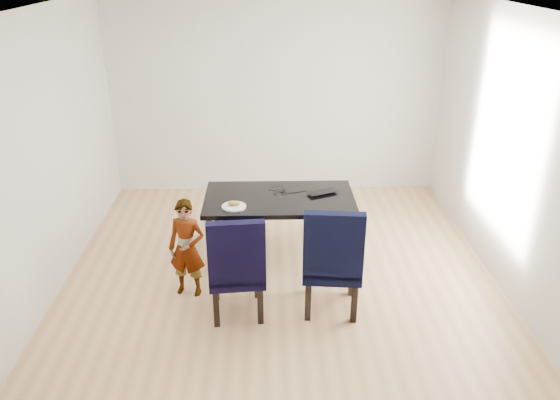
{
  "coord_description": "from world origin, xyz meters",
  "views": [
    {
      "loc": [
        -0.12,
        -4.82,
        3.13
      ],
      "look_at": [
        0.0,
        0.2,
        0.85
      ],
      "focal_mm": 35.0,
      "sensor_mm": 36.0,
      "label": 1
    }
  ],
  "objects_px": {
    "chair_left": "(236,263)",
    "chair_right": "(332,256)",
    "dining_table": "(279,228)",
    "plate": "(234,206)",
    "laptop": "(320,191)",
    "child": "(187,248)"
  },
  "relations": [
    {
      "from": "laptop",
      "to": "dining_table",
      "type": "bearing_deg",
      "value": -8.52
    },
    {
      "from": "laptop",
      "to": "child",
      "type": "bearing_deg",
      "value": 6.04
    },
    {
      "from": "chair_left",
      "to": "laptop",
      "type": "height_order",
      "value": "chair_left"
    },
    {
      "from": "dining_table",
      "to": "chair_right",
      "type": "relative_size",
      "value": 1.44
    },
    {
      "from": "dining_table",
      "to": "laptop",
      "type": "relative_size",
      "value": 4.87
    },
    {
      "from": "plate",
      "to": "dining_table",
      "type": "bearing_deg",
      "value": 27.35
    },
    {
      "from": "chair_left",
      "to": "laptop",
      "type": "xyz_separation_m",
      "value": [
        0.87,
        1.11,
        0.24
      ]
    },
    {
      "from": "chair_right",
      "to": "child",
      "type": "xyz_separation_m",
      "value": [
        -1.39,
        0.28,
        -0.05
      ]
    },
    {
      "from": "chair_left",
      "to": "dining_table",
      "type": "bearing_deg",
      "value": 61.93
    },
    {
      "from": "child",
      "to": "chair_right",
      "type": "bearing_deg",
      "value": 0.86
    },
    {
      "from": "dining_table",
      "to": "chair_left",
      "type": "relative_size",
      "value": 1.52
    },
    {
      "from": "plate",
      "to": "laptop",
      "type": "height_order",
      "value": "laptop"
    },
    {
      "from": "dining_table",
      "to": "laptop",
      "type": "bearing_deg",
      "value": 15.2
    },
    {
      "from": "child",
      "to": "laptop",
      "type": "height_order",
      "value": "child"
    },
    {
      "from": "plate",
      "to": "chair_left",
      "type": "bearing_deg",
      "value": -85.88
    },
    {
      "from": "chair_left",
      "to": "chair_right",
      "type": "bearing_deg",
      "value": -1.81
    },
    {
      "from": "dining_table",
      "to": "child",
      "type": "relative_size",
      "value": 1.58
    },
    {
      "from": "chair_left",
      "to": "child",
      "type": "bearing_deg",
      "value": 141.76
    },
    {
      "from": "dining_table",
      "to": "plate",
      "type": "relative_size",
      "value": 6.38
    },
    {
      "from": "dining_table",
      "to": "chair_left",
      "type": "bearing_deg",
      "value": -113.08
    },
    {
      "from": "plate",
      "to": "laptop",
      "type": "relative_size",
      "value": 0.76
    },
    {
      "from": "plate",
      "to": "laptop",
      "type": "distance_m",
      "value": 0.99
    }
  ]
}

